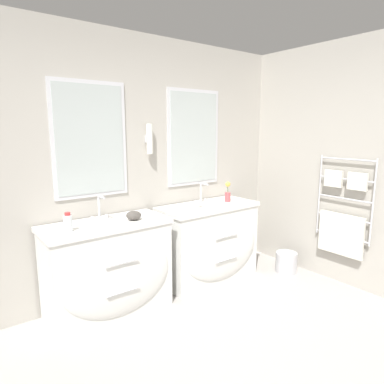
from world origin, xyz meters
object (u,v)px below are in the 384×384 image
object	(u,v)px
amenity_bowl	(134,215)
vanity_left	(109,268)
flower_vase	(228,193)
vanity_right	(210,242)
toiletry_bottle	(68,223)
waste_bin	(286,262)

from	to	relation	value
amenity_bowl	vanity_left	bearing A→B (deg)	170.70
vanity_left	flower_vase	xyz separation A→B (m)	(1.48, 0.02, 0.52)
vanity_right	flower_vase	xyz separation A→B (m)	(0.28, 0.02, 0.52)
amenity_bowl	flower_vase	xyz separation A→B (m)	(1.24, 0.06, 0.06)
flower_vase	vanity_left	bearing A→B (deg)	-179.32
vanity_right	amenity_bowl	distance (m)	1.07
vanity_left	amenity_bowl	bearing A→B (deg)	-9.30
vanity_right	toiletry_bottle	world-z (taller)	toiletry_bottle
vanity_left	waste_bin	world-z (taller)	vanity_left
amenity_bowl	flower_vase	world-z (taller)	flower_vase
toiletry_bottle	amenity_bowl	bearing A→B (deg)	1.09
vanity_right	toiletry_bottle	size ratio (longest dim) A/B	6.95
vanity_right	waste_bin	bearing A→B (deg)	-25.66
vanity_right	amenity_bowl	size ratio (longest dim) A/B	8.13
amenity_bowl	waste_bin	size ratio (longest dim) A/B	0.55
vanity_left	vanity_right	bearing A→B (deg)	0.00
vanity_left	waste_bin	distance (m)	2.12
vanity_left	waste_bin	xyz separation A→B (m)	(2.05, -0.41, -0.31)
vanity_right	waste_bin	world-z (taller)	vanity_right
vanity_right	toiletry_bottle	xyz separation A→B (m)	(-1.56, -0.05, 0.50)
vanity_left	toiletry_bottle	distance (m)	0.61
flower_vase	waste_bin	size ratio (longest dim) A/B	0.92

